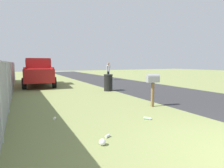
# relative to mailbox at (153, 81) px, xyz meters

# --- Properties ---
(road_asphalt) EXTENTS (60.00, 5.02, 0.01)m
(road_asphalt) POSITION_rel_mailbox_xyz_m (1.89, -3.08, -1.02)
(road_asphalt) COLOR #2D2D30
(road_asphalt) RESTS_ON ground
(mailbox) EXTENTS (0.31, 0.52, 1.28)m
(mailbox) POSITION_rel_mailbox_xyz_m (0.00, 0.00, 0.00)
(mailbox) COLOR brown
(mailbox) RESTS_ON ground
(pickup_truck) EXTENTS (5.41, 2.50, 2.09)m
(pickup_truck) POSITION_rel_mailbox_xyz_m (9.49, 3.26, 0.08)
(pickup_truck) COLOR maroon
(pickup_truck) RESTS_ON ground
(trash_bin) EXTENTS (0.55, 0.55, 1.03)m
(trash_bin) POSITION_rel_mailbox_xyz_m (4.48, -0.24, -0.51)
(trash_bin) COLOR black
(trash_bin) RESTS_ON ground
(pedestrian) EXTENTS (0.30, 0.56, 1.77)m
(pedestrian) POSITION_rel_mailbox_xyz_m (11.25, -3.55, 0.01)
(pedestrian) COLOR black
(pedestrian) RESTS_ON ground
(fence_section) EXTENTS (19.24, 0.07, 1.77)m
(fence_section) POSITION_rel_mailbox_xyz_m (5.72, 5.03, -0.07)
(fence_section) COLOR #9EA3A8
(fence_section) RESTS_ON ground
(litter_bag_by_mailbox) EXTENTS (0.14, 0.14, 0.14)m
(litter_bag_by_mailbox) POSITION_rel_mailbox_xyz_m (-2.21, 3.16, -0.95)
(litter_bag_by_mailbox) COLOR silver
(litter_bag_by_mailbox) RESTS_ON ground
(litter_bottle_midfield_a) EXTENTS (0.21, 0.20, 0.07)m
(litter_bottle_midfield_a) POSITION_rel_mailbox_xyz_m (-1.23, 1.21, -0.99)
(litter_bottle_midfield_a) COLOR #B2D8BF
(litter_bottle_midfield_a) RESTS_ON ground
(litter_cup_midfield_b) EXTENTS (0.12, 0.11, 0.08)m
(litter_cup_midfield_b) POSITION_rel_mailbox_xyz_m (0.03, 3.74, -0.98)
(litter_cup_midfield_b) COLOR white
(litter_cup_midfield_b) RESTS_ON ground
(litter_can_far_scatter) EXTENTS (0.11, 0.14, 0.07)m
(litter_can_far_scatter) POSITION_rel_mailbox_xyz_m (-1.89, 2.88, -0.99)
(litter_can_far_scatter) COLOR silver
(litter_can_far_scatter) RESTS_ON ground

